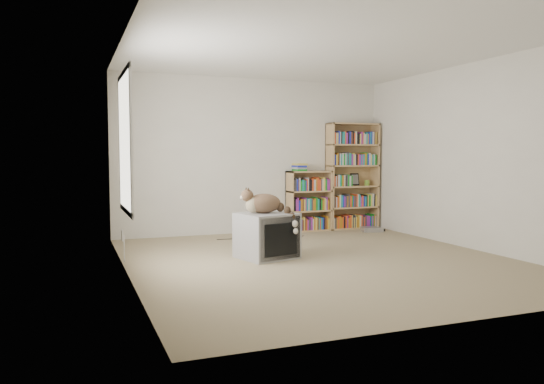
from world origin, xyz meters
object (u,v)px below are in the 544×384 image
object	(u,v)px
cat	(268,206)
bookcase_tall	(352,179)
crt_tv	(266,236)
bookcase_short	(309,203)
dvd_player	(372,229)

from	to	relation	value
cat	bookcase_tall	bearing A→B (deg)	42.40
crt_tv	bookcase_tall	xyz separation A→B (m)	(2.30, 1.96, 0.58)
crt_tv	bookcase_short	distance (m)	2.46
crt_tv	dvd_player	distance (m)	2.84
cat	bookcase_short	bearing A→B (deg)	54.96
crt_tv	bookcase_tall	world-z (taller)	bookcase_tall
bookcase_short	dvd_player	xyz separation A→B (m)	(0.93, -0.48, -0.43)
crt_tv	dvd_player	size ratio (longest dim) A/B	2.33
cat	dvd_player	bearing A→B (deg)	33.53
crt_tv	bookcase_tall	size ratio (longest dim) A/B	0.42
bookcase_short	dvd_player	size ratio (longest dim) A/B	3.05
bookcase_tall	bookcase_short	bearing A→B (deg)	-179.90
bookcase_short	dvd_player	bearing A→B (deg)	-27.16
crt_tv	cat	size ratio (longest dim) A/B	1.19
crt_tv	dvd_player	bearing A→B (deg)	16.43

